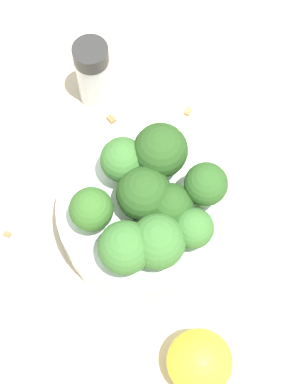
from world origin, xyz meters
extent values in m
plane|color=beige|center=(0.00, 0.00, 0.00)|extent=(3.00, 3.00, 0.00)
cylinder|color=silver|center=(0.00, 0.00, 0.02)|extent=(0.16, 0.16, 0.05)
cylinder|color=#7A9E5B|center=(0.04, 0.02, 0.06)|extent=(0.02, 0.02, 0.02)
sphere|color=#3D7533|center=(0.04, 0.02, 0.08)|extent=(0.05, 0.05, 0.05)
cylinder|color=#84AD66|center=(-0.04, 0.01, 0.06)|extent=(0.02, 0.02, 0.03)
sphere|color=#28511E|center=(-0.04, 0.01, 0.09)|extent=(0.05, 0.05, 0.05)
cylinder|color=#7A9E5B|center=(0.00, 0.00, 0.06)|extent=(0.02, 0.02, 0.02)
sphere|color=#28511E|center=(0.00, 0.00, 0.08)|extent=(0.05, 0.05, 0.05)
cylinder|color=#84AD66|center=(0.05, -0.01, 0.06)|extent=(0.02, 0.02, 0.02)
sphere|color=#3D7533|center=(0.05, -0.01, 0.08)|extent=(0.05, 0.05, 0.05)
cylinder|color=#7A9E5B|center=(-0.03, -0.02, 0.06)|extent=(0.03, 0.03, 0.03)
sphere|color=#3D7533|center=(-0.03, -0.02, 0.08)|extent=(0.04, 0.04, 0.04)
cylinder|color=#84AD66|center=(0.02, -0.04, 0.06)|extent=(0.02, 0.02, 0.02)
sphere|color=#386B28|center=(0.02, -0.04, 0.08)|extent=(0.04, 0.04, 0.04)
cylinder|color=#8EB770|center=(-0.01, 0.05, 0.06)|extent=(0.02, 0.02, 0.03)
sphere|color=#2D5B23|center=(-0.01, 0.05, 0.09)|extent=(0.04, 0.04, 0.04)
cylinder|color=#84AD66|center=(0.01, 0.02, 0.06)|extent=(0.03, 0.03, 0.02)
sphere|color=#28511E|center=(0.01, 0.02, 0.07)|extent=(0.04, 0.04, 0.04)
cylinder|color=#84AD66|center=(0.02, 0.05, 0.06)|extent=(0.02, 0.02, 0.02)
sphere|color=#3D7533|center=(0.02, 0.05, 0.07)|extent=(0.04, 0.04, 0.04)
cylinder|color=silver|center=(-0.13, -0.07, 0.03)|extent=(0.03, 0.03, 0.07)
cylinder|color=#2D2D2D|center=(-0.13, -0.07, 0.07)|extent=(0.03, 0.03, 0.02)
sphere|color=yellow|center=(0.13, 0.07, 0.03)|extent=(0.06, 0.06, 0.06)
cube|color=olive|center=(0.03, -0.13, 0.00)|extent=(0.01, 0.01, 0.01)
cube|color=olive|center=(-0.11, -0.05, 0.00)|extent=(0.01, 0.01, 0.01)
cube|color=#AD7F4C|center=(-0.13, 0.02, 0.00)|extent=(0.01, 0.01, 0.01)
camera|label=1|loc=(0.21, 0.03, 0.59)|focal=60.00mm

